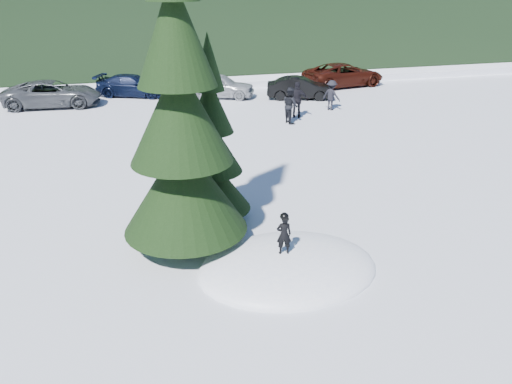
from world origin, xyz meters
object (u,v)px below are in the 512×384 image
object	(u,v)px
adult_2	(331,95)
car_3	(133,86)
car_4	(218,85)
adult_0	(290,105)
child_skier	(284,235)
spruce_tall	(180,126)
car_6	(344,75)
car_2	(53,94)
car_5	(300,88)
spruce_short	(211,153)
adult_1	(297,100)

from	to	relation	value
adult_2	car_3	bearing A→B (deg)	22.64
car_4	adult_0	bearing A→B (deg)	-138.99
child_skier	car_3	size ratio (longest dim) A/B	0.22
spruce_tall	car_3	xyz separation A→B (m)	(-0.22, 19.84, -2.67)
car_4	car_6	distance (m)	8.94
car_2	car_4	size ratio (longest dim) A/B	1.22
car_4	car_5	distance (m)	4.95
spruce_short	car_3	world-z (taller)	spruce_short
adult_2	car_4	world-z (taller)	adult_2
adult_0	car_5	xyz separation A→B (m)	(2.45, 5.05, -0.24)
child_skier	car_6	distance (m)	23.98
spruce_short	spruce_tall	bearing A→B (deg)	-125.54
car_2	spruce_short	bearing A→B (deg)	-156.34
car_5	adult_0	bearing A→B (deg)	172.45
child_skier	car_2	distance (m)	21.19
child_skier	car_5	size ratio (longest dim) A/B	0.25
car_2	car_6	xyz separation A→B (m)	(18.32, 0.95, 0.04)
car_3	car_5	world-z (taller)	car_5
adult_0	adult_2	distance (m)	3.64
car_3	car_5	size ratio (longest dim) A/B	1.13
child_skier	adult_2	bearing A→B (deg)	-109.43
child_skier	car_2	xyz separation A→B (m)	(-6.79, 20.07, -0.25)
adult_1	adult_2	distance (m)	2.59
car_2	car_5	size ratio (longest dim) A/B	1.33
child_skier	adult_1	bearing A→B (deg)	-103.25
car_6	car_3	bearing A→B (deg)	78.22
adult_2	car_5	size ratio (longest dim) A/B	0.41
car_2	car_5	world-z (taller)	car_2
spruce_short	car_5	world-z (taller)	spruce_short
adult_2	spruce_short	bearing A→B (deg)	108.36
child_skier	car_3	xyz separation A→B (m)	(-2.29, 21.66, -0.33)
child_skier	car_4	distance (m)	20.00
spruce_tall	car_6	size ratio (longest dim) A/B	1.56
spruce_short	car_2	distance (m)	17.85
adult_2	car_6	world-z (taller)	adult_2
child_skier	adult_0	bearing A→B (deg)	-101.96
spruce_short	child_skier	xyz separation A→B (m)	(1.07, -3.22, -1.12)
adult_0	car_6	bearing A→B (deg)	-46.73
spruce_short	adult_1	world-z (taller)	spruce_short
car_5	spruce_tall	bearing A→B (deg)	168.34
car_5	spruce_short	bearing A→B (deg)	168.90
car_5	car_2	bearing A→B (deg)	100.31
spruce_tall	adult_2	size ratio (longest dim) A/B	5.30
spruce_tall	spruce_short	size ratio (longest dim) A/B	1.60
child_skier	adult_1	world-z (taller)	adult_1
spruce_tall	car_6	xyz separation A→B (m)	(13.60, 19.20, -2.55)
adult_0	car_5	size ratio (longest dim) A/B	0.45
adult_0	car_4	size ratio (longest dim) A/B	0.41
adult_2	car_3	distance (m)	12.21
spruce_short	car_4	size ratio (longest dim) A/B	1.24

